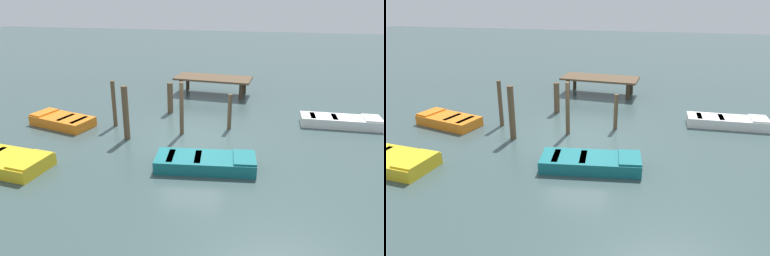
{
  "view_description": "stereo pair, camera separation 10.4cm",
  "coord_description": "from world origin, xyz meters",
  "views": [
    {
      "loc": [
        2.64,
        -12.47,
        5.29
      ],
      "look_at": [
        0.0,
        0.0,
        0.35
      ],
      "focal_mm": 32.97,
      "sensor_mm": 36.0,
      "label": 1
    },
    {
      "loc": [
        2.74,
        -12.45,
        5.29
      ],
      "look_at": [
        0.0,
        0.0,
        0.35
      ],
      "focal_mm": 32.97,
      "sensor_mm": 36.0,
      "label": 2
    }
  ],
  "objects": [
    {
      "name": "ground_plane",
      "position": [
        0.0,
        0.0,
        0.0
      ],
      "size": [
        80.0,
        80.0,
        0.0
      ],
      "primitive_type": "plane",
      "color": "#384C4C"
    },
    {
      "name": "mooring_piling_near_right",
      "position": [
        1.32,
        1.13,
        0.73
      ],
      "size": [
        0.16,
        0.16,
        1.47
      ],
      "primitive_type": "cylinder",
      "color": "brown",
      "rests_on": "ground_plane"
    },
    {
      "name": "mooring_piling_near_left",
      "position": [
        -2.38,
        -0.76,
        1.04
      ],
      "size": [
        0.23,
        0.23,
        2.08
      ],
      "primitive_type": "cylinder",
      "color": "brown",
      "rests_on": "ground_plane"
    },
    {
      "name": "mooring_piling_mid_left",
      "position": [
        -1.6,
        2.69,
        0.71
      ],
      "size": [
        0.26,
        0.26,
        1.41
      ],
      "primitive_type": "cylinder",
      "color": "brown",
      "rests_on": "ground_plane"
    },
    {
      "name": "dock_segment",
      "position": [
        -0.13,
        6.19,
        0.82
      ],
      "size": [
        4.21,
        2.04,
        0.95
      ],
      "rotation": [
        0.0,
        0.0,
        -0.08
      ],
      "color": "brown",
      "rests_on": "ground_plane"
    },
    {
      "name": "rowboat_orange",
      "position": [
        -5.62,
        0.07,
        0.22
      ],
      "size": [
        2.86,
        1.84,
        0.46
      ],
      "rotation": [
        0.0,
        0.0,
        2.89
      ],
      "color": "orange",
      "rests_on": "ground_plane"
    },
    {
      "name": "rowboat_teal",
      "position": [
        0.99,
        -2.51,
        0.22
      ],
      "size": [
        3.28,
        1.57,
        0.46
      ],
      "rotation": [
        0.0,
        0.0,
        0.12
      ],
      "color": "#14666B",
      "rests_on": "ground_plane"
    },
    {
      "name": "mooring_piling_far_left",
      "position": [
        -0.45,
        0.17,
        1.05
      ],
      "size": [
        0.16,
        0.16,
        2.11
      ],
      "primitive_type": "cylinder",
      "color": "brown",
      "rests_on": "ground_plane"
    },
    {
      "name": "mooring_piling_center",
      "position": [
        -3.4,
        0.48,
        0.97
      ],
      "size": [
        0.17,
        0.17,
        1.93
      ],
      "primitive_type": "cylinder",
      "color": "brown",
      "rests_on": "ground_plane"
    },
    {
      "name": "rowboat_white",
      "position": [
        5.87,
        2.41,
        0.22
      ],
      "size": [
        3.19,
        1.07,
        0.46
      ],
      "rotation": [
        0.0,
        0.0,
        0.01
      ],
      "color": "silver",
      "rests_on": "ground_plane"
    }
  ]
}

